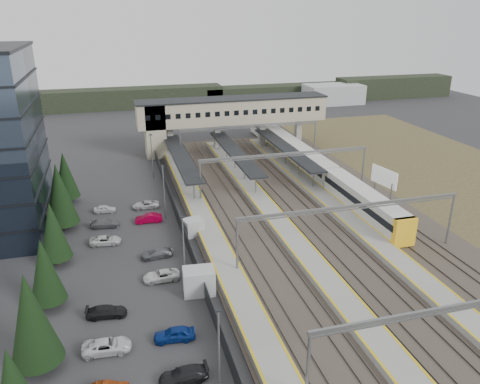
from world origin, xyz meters
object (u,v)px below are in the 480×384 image
object	(u,v)px
footbridge	(220,114)
billboard	(384,178)
relay_cabin_far	(193,227)
train	(307,161)
relay_cabin_near	(199,281)

from	to	relation	value
footbridge	billboard	world-z (taller)	footbridge
relay_cabin_far	train	distance (m)	32.22
relay_cabin_near	relay_cabin_far	xyz separation A→B (m)	(1.83, 13.78, -0.24)
footbridge	billboard	bearing A→B (deg)	-59.85
train	billboard	bearing A→B (deg)	-64.93
relay_cabin_near	footbridge	xyz separation A→B (m)	(14.56, 52.35, 6.54)
relay_cabin_near	footbridge	distance (m)	54.73
relay_cabin_far	billboard	world-z (taller)	billboard
relay_cabin_near	billboard	size ratio (longest dim) A/B	0.62
billboard	relay_cabin_near	bearing A→B (deg)	-150.29
relay_cabin_far	billboard	distance (m)	32.47
relay_cabin_near	footbridge	bearing A→B (deg)	74.46
relay_cabin_far	footbridge	world-z (taller)	footbridge
relay_cabin_near	relay_cabin_far	size ratio (longest dim) A/B	1.20
relay_cabin_near	train	size ratio (longest dim) A/B	0.06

